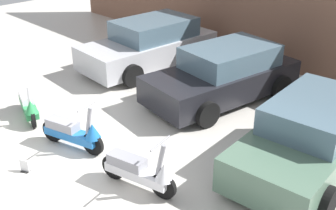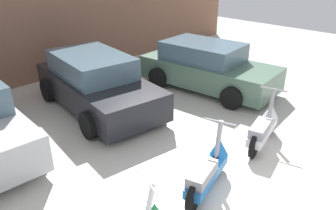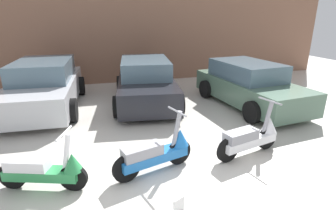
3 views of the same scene
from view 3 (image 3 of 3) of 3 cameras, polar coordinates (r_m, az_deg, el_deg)
ground_plane at (r=4.52m, az=3.10°, el=-19.04°), size 28.00×28.00×0.00m
wall_back at (r=11.49m, az=-10.22°, el=14.11°), size 19.60×0.12×3.74m
scooter_front_left at (r=4.88m, az=-25.13°, el=-12.59°), size 1.46×0.75×1.06m
scooter_front_right at (r=4.90m, az=-2.33°, el=-10.12°), size 1.57×0.75×1.12m
scooter_front_center at (r=5.73m, az=17.71°, el=-6.56°), size 1.59×0.70×1.13m
car_rear_left at (r=8.99m, az=-25.26°, el=3.76°), size 2.27×4.41×1.47m
car_rear_center at (r=8.77m, az=-4.88°, el=5.01°), size 2.45×4.37×1.41m
car_rear_right at (r=8.82m, az=17.18°, el=4.18°), size 2.28×4.21×1.38m
placard_near_right_scooter at (r=4.13m, az=2.33°, el=-21.24°), size 0.20×0.18×0.26m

